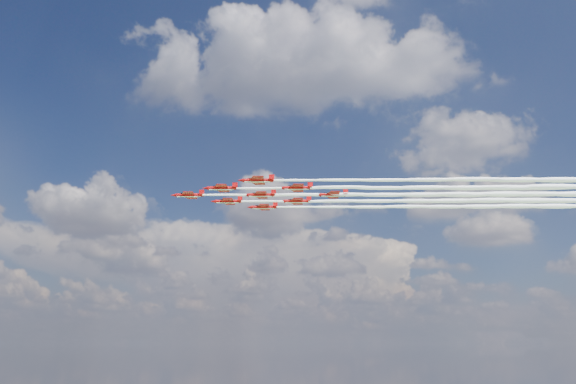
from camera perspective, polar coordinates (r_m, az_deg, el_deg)
jet_lead at (r=164.64m, az=8.60°, el=-0.26°), size 112.22×23.56×2.43m
jet_row2_port at (r=159.30m, az=12.71°, el=0.45°), size 112.22×23.56×2.43m
jet_row2_starb at (r=173.59m, az=11.70°, el=-0.89°), size 112.22×23.56×2.43m
jet_row3_port at (r=154.85m, az=17.07°, el=1.20°), size 112.22×23.56×2.43m
jet_row3_centre at (r=168.84m, az=15.68°, el=-0.24°), size 112.22×23.56×2.43m
jet_row3_starb at (r=183.02m, az=14.50°, el=-1.46°), size 112.22×23.56×2.43m
jet_row4_port at (r=164.98m, az=19.86°, el=0.45°), size 112.22×23.56×2.43m
jet_row4_starb at (r=178.82m, az=18.32°, el=-0.85°), size 112.22×23.56×2.43m
jet_tail at (r=175.47m, az=22.31°, el=-0.21°), size 112.22×23.56×2.43m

